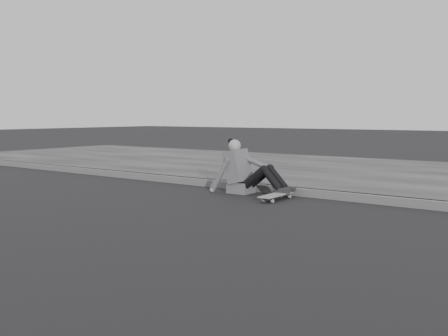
# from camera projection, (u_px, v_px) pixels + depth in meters

# --- Properties ---
(ground) EXTENTS (80.00, 80.00, 0.00)m
(ground) POSITION_uv_depth(u_px,v_px,m) (249.00, 233.00, 5.28)
(ground) COLOR black
(ground) RESTS_ON ground
(curb) EXTENTS (24.00, 0.16, 0.12)m
(curb) POSITION_uv_depth(u_px,v_px,m) (343.00, 196.00, 7.36)
(curb) COLOR #555555
(curb) RESTS_ON ground
(sidewalk) EXTENTS (24.00, 6.00, 0.12)m
(sidewalk) POSITION_uv_depth(u_px,v_px,m) (402.00, 176.00, 9.81)
(sidewalk) COLOR #3B3B3B
(sidewalk) RESTS_ON ground
(skateboard) EXTENTS (0.20, 0.78, 0.09)m
(skateboard) POSITION_uv_depth(u_px,v_px,m) (277.00, 195.00, 7.39)
(skateboard) COLOR gray
(skateboard) RESTS_ON ground
(seated_woman) EXTENTS (1.38, 0.46, 0.88)m
(seated_woman) POSITION_uv_depth(u_px,v_px,m) (244.00, 171.00, 7.98)
(seated_woman) COLOR #525254
(seated_woman) RESTS_ON ground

